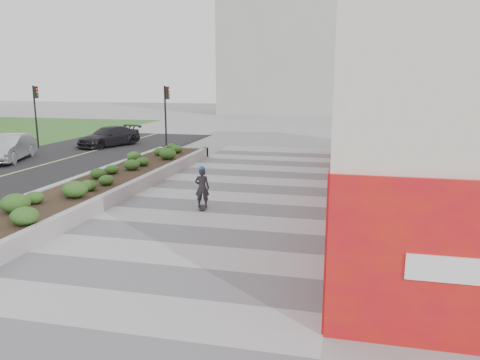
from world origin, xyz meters
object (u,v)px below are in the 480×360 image
object	(u,v)px
skateboarder	(202,187)
car_dark	(109,136)
planter	(113,178)
traffic_signal_near	(166,109)
traffic_signal_far	(36,107)
car_silver	(9,148)

from	to	relation	value
skateboarder	car_dark	distance (m)	18.17
planter	skateboarder	xyz separation A→B (m)	(4.77, -2.40, 0.38)
planter	traffic_signal_near	bearing A→B (deg)	99.35
skateboarder	traffic_signal_far	bearing A→B (deg)	126.67
planter	traffic_signal_near	world-z (taller)	traffic_signal_near
traffic_signal_near	traffic_signal_far	world-z (taller)	same
skateboarder	car_silver	distance (m)	15.70
traffic_signal_near	skateboarder	xyz separation A→B (m)	(6.49, -12.90, -1.96)
traffic_signal_near	skateboarder	world-z (taller)	traffic_signal_near
planter	car_silver	bearing A→B (deg)	151.85
planter	skateboarder	distance (m)	5.35
planter	traffic_signal_far	world-z (taller)	traffic_signal_far
skateboarder	traffic_signal_near	bearing A→B (deg)	101.71
traffic_signal_far	car_dark	distance (m)	5.12
traffic_signal_far	car_silver	xyz separation A→B (m)	(1.79, -5.11, -1.99)
traffic_signal_near	traffic_signal_far	xyz separation A→B (m)	(-9.20, -0.50, 0.00)
traffic_signal_near	car_dark	distance (m)	5.45
traffic_signal_near	planter	bearing A→B (deg)	-80.65
skateboarder	car_dark	xyz separation A→B (m)	(-11.37, 14.17, -0.12)
traffic_signal_near	car_silver	bearing A→B (deg)	-142.89
traffic_signal_far	skateboarder	distance (m)	20.10
car_silver	planter	bearing A→B (deg)	-46.01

